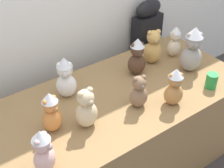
{
  "coord_description": "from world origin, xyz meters",
  "views": [
    {
      "loc": [
        -0.94,
        -1.07,
        2.07
      ],
      "look_at": [
        0.0,
        0.25,
        0.85
      ],
      "focal_mm": 50.28,
      "sensor_mm": 36.0,
      "label": 1
    }
  ],
  "objects_px": {
    "teddy_bear_sand": "(86,109)",
    "teddy_bear_cocoa": "(137,57)",
    "teddy_bear_honey": "(153,48)",
    "teddy_bear_ginger": "(51,112)",
    "teddy_bear_ash": "(192,50)",
    "display_table": "(112,137)",
    "teddy_bear_cream": "(175,42)",
    "instrument_case": "(145,54)",
    "teddy_bear_caramel": "(174,87)",
    "teddy_bear_mocha": "(139,92)",
    "teddy_bear_blush": "(43,151)",
    "teddy_bear_snow": "(66,78)",
    "party_cup_green": "(212,81)"
  },
  "relations": [
    {
      "from": "teddy_bear_ginger",
      "to": "teddy_bear_cream",
      "type": "bearing_deg",
      "value": -4.0
    },
    {
      "from": "instrument_case",
      "to": "teddy_bear_mocha",
      "type": "height_order",
      "value": "instrument_case"
    },
    {
      "from": "teddy_bear_sand",
      "to": "teddy_bear_honey",
      "type": "bearing_deg",
      "value": 18.04
    },
    {
      "from": "teddy_bear_honey",
      "to": "teddy_bear_caramel",
      "type": "bearing_deg",
      "value": -98.24
    },
    {
      "from": "teddy_bear_caramel",
      "to": "teddy_bear_snow",
      "type": "height_order",
      "value": "teddy_bear_snow"
    },
    {
      "from": "teddy_bear_mocha",
      "to": "teddy_bear_ash",
      "type": "relative_size",
      "value": 0.66
    },
    {
      "from": "instrument_case",
      "to": "teddy_bear_mocha",
      "type": "relative_size",
      "value": 4.51
    },
    {
      "from": "teddy_bear_mocha",
      "to": "teddy_bear_blush",
      "type": "height_order",
      "value": "teddy_bear_blush"
    },
    {
      "from": "teddy_bear_cocoa",
      "to": "teddy_bear_sand",
      "type": "bearing_deg",
      "value": -136.81
    },
    {
      "from": "teddy_bear_honey",
      "to": "teddy_bear_cocoa",
      "type": "xyz_separation_m",
      "value": [
        -0.2,
        -0.05,
        0.01
      ]
    },
    {
      "from": "display_table",
      "to": "teddy_bear_ash",
      "type": "distance_m",
      "value": 0.86
    },
    {
      "from": "instrument_case",
      "to": "teddy_bear_cocoa",
      "type": "xyz_separation_m",
      "value": [
        -0.46,
        -0.42,
        0.34
      ]
    },
    {
      "from": "teddy_bear_ash",
      "to": "teddy_bear_cream",
      "type": "relative_size",
      "value": 1.4
    },
    {
      "from": "instrument_case",
      "to": "teddy_bear_blush",
      "type": "height_order",
      "value": "instrument_case"
    },
    {
      "from": "teddy_bear_ash",
      "to": "teddy_bear_snow",
      "type": "xyz_separation_m",
      "value": [
        -0.9,
        0.26,
        -0.03
      ]
    },
    {
      "from": "teddy_bear_blush",
      "to": "teddy_bear_snow",
      "type": "xyz_separation_m",
      "value": [
        0.39,
        0.47,
        0.01
      ]
    },
    {
      "from": "teddy_bear_sand",
      "to": "teddy_bear_cream",
      "type": "relative_size",
      "value": 1.06
    },
    {
      "from": "teddy_bear_ginger",
      "to": "teddy_bear_snow",
      "type": "relative_size",
      "value": 0.91
    },
    {
      "from": "display_table",
      "to": "teddy_bear_honey",
      "type": "xyz_separation_m",
      "value": [
        0.51,
        0.19,
        0.5
      ]
    },
    {
      "from": "instrument_case",
      "to": "teddy_bear_ash",
      "type": "relative_size",
      "value": 2.98
    },
    {
      "from": "teddy_bear_ash",
      "to": "teddy_bear_cream",
      "type": "distance_m",
      "value": 0.24
    },
    {
      "from": "teddy_bear_sand",
      "to": "teddy_bear_ash",
      "type": "xyz_separation_m",
      "value": [
        0.94,
        0.06,
        0.05
      ]
    },
    {
      "from": "instrument_case",
      "to": "teddy_bear_sand",
      "type": "bearing_deg",
      "value": -152.3
    },
    {
      "from": "instrument_case",
      "to": "teddy_bear_cream",
      "type": "relative_size",
      "value": 4.16
    },
    {
      "from": "teddy_bear_blush",
      "to": "teddy_bear_caramel",
      "type": "xyz_separation_m",
      "value": [
        0.9,
        0.0,
        -0.0
      ]
    },
    {
      "from": "teddy_bear_mocha",
      "to": "teddy_bear_honey",
      "type": "xyz_separation_m",
      "value": [
        0.42,
        0.34,
        0.02
      ]
    },
    {
      "from": "teddy_bear_sand",
      "to": "teddy_bear_ash",
      "type": "relative_size",
      "value": 0.76
    },
    {
      "from": "teddy_bear_sand",
      "to": "instrument_case",
      "type": "bearing_deg",
      "value": 29.66
    },
    {
      "from": "teddy_bear_caramel",
      "to": "teddy_bear_ash",
      "type": "height_order",
      "value": "teddy_bear_ash"
    },
    {
      "from": "teddy_bear_caramel",
      "to": "party_cup_green",
      "type": "xyz_separation_m",
      "value": [
        0.34,
        -0.03,
        -0.08
      ]
    },
    {
      "from": "teddy_bear_ginger",
      "to": "teddy_bear_cream",
      "type": "xyz_separation_m",
      "value": [
        1.17,
        0.2,
        -0.01
      ]
    },
    {
      "from": "teddy_bear_blush",
      "to": "party_cup_green",
      "type": "relative_size",
      "value": 2.5
    },
    {
      "from": "teddy_bear_blush",
      "to": "teddy_bear_cream",
      "type": "height_order",
      "value": "teddy_bear_blush"
    },
    {
      "from": "teddy_bear_honey",
      "to": "teddy_bear_sand",
      "type": "distance_m",
      "value": 0.84
    },
    {
      "from": "teddy_bear_honey",
      "to": "teddy_bear_snow",
      "type": "bearing_deg",
      "value": -163.31
    },
    {
      "from": "teddy_bear_cocoa",
      "to": "teddy_bear_cream",
      "type": "relative_size",
      "value": 1.15
    },
    {
      "from": "teddy_bear_cream",
      "to": "teddy_bear_ginger",
      "type": "bearing_deg",
      "value": -179.75
    },
    {
      "from": "teddy_bear_sand",
      "to": "teddy_bear_cocoa",
      "type": "relative_size",
      "value": 0.92
    },
    {
      "from": "teddy_bear_ginger",
      "to": "teddy_bear_ash",
      "type": "relative_size",
      "value": 0.76
    },
    {
      "from": "teddy_bear_caramel",
      "to": "party_cup_green",
      "type": "relative_size",
      "value": 2.48
    },
    {
      "from": "instrument_case",
      "to": "teddy_bear_ash",
      "type": "height_order",
      "value": "teddy_bear_ash"
    },
    {
      "from": "display_table",
      "to": "teddy_bear_ash",
      "type": "bearing_deg",
      "value": -5.07
    },
    {
      "from": "teddy_bear_cream",
      "to": "party_cup_green",
      "type": "relative_size",
      "value": 2.32
    },
    {
      "from": "teddy_bear_snow",
      "to": "party_cup_green",
      "type": "height_order",
      "value": "teddy_bear_snow"
    },
    {
      "from": "teddy_bear_ginger",
      "to": "teddy_bear_honey",
      "type": "bearing_deg",
      "value": -0.78
    },
    {
      "from": "teddy_bear_ash",
      "to": "teddy_bear_ginger",
      "type": "bearing_deg",
      "value": -153.52
    },
    {
      "from": "teddy_bear_ginger",
      "to": "teddy_bear_mocha",
      "type": "bearing_deg",
      "value": -26.53
    },
    {
      "from": "teddy_bear_blush",
      "to": "teddy_bear_snow",
      "type": "distance_m",
      "value": 0.61
    },
    {
      "from": "teddy_bear_ginger",
      "to": "teddy_bear_blush",
      "type": "xyz_separation_m",
      "value": [
        -0.16,
        -0.24,
        0.0
      ]
    },
    {
      "from": "teddy_bear_ginger",
      "to": "party_cup_green",
      "type": "distance_m",
      "value": 1.12
    }
  ]
}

